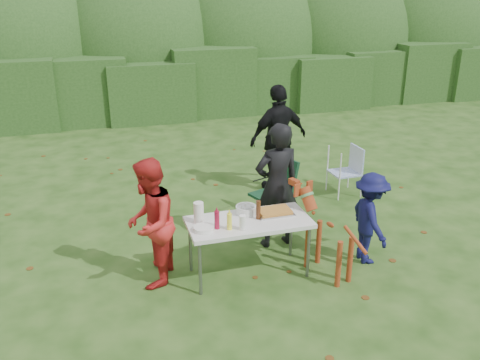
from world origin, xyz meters
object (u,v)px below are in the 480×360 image
object	(u,v)px
person_cook	(277,186)
person_black_puffy	(278,138)
ketchup_bottle	(217,220)
mustard_bottle	(229,221)
lawn_chair	(345,171)
dog	(329,237)
beer_bottle	(258,210)
child	(370,218)
camping_chair	(272,192)
paper_towel_roll	(199,213)
folding_table	(249,224)
person_red_jacket	(150,223)

from	to	relation	value
person_cook	person_black_puffy	world-z (taller)	person_black_puffy
person_cook	ketchup_bottle	xyz separation A→B (m)	(-1.02, -0.73, -0.02)
person_cook	mustard_bottle	distance (m)	1.19
person_cook	lawn_chair	size ratio (longest dim) A/B	2.06
dog	beer_bottle	world-z (taller)	dog
child	camping_chair	xyz separation A→B (m)	(-0.80, 1.45, -0.12)
lawn_chair	person_cook	bearing A→B (deg)	36.44
ketchup_bottle	person_cook	bearing A→B (deg)	35.61
camping_chair	paper_towel_roll	size ratio (longest dim) A/B	3.81
folding_table	person_black_puffy	size ratio (longest dim) A/B	0.81
child	mustard_bottle	bearing A→B (deg)	95.17
person_cook	child	size ratio (longest dim) A/B	1.43
child	lawn_chair	distance (m)	2.27
lawn_chair	person_black_puffy	bearing A→B (deg)	-29.73
dog	folding_table	bearing A→B (deg)	54.28
person_black_puffy	camping_chair	distance (m)	1.42
dog	ketchup_bottle	world-z (taller)	dog
camping_chair	child	bearing A→B (deg)	99.01
person_cook	mustard_bottle	world-z (taller)	person_cook
person_red_jacket	beer_bottle	world-z (taller)	person_red_jacket
lawn_chair	beer_bottle	bearing A→B (deg)	40.37
folding_table	lawn_chair	world-z (taller)	lawn_chair
person_cook	child	xyz separation A→B (m)	(0.99, -0.77, -0.26)
person_cook	child	world-z (taller)	person_cook
child	dog	size ratio (longest dim) A/B	1.11
person_red_jacket	camping_chair	distance (m)	2.29
person_cook	camping_chair	xyz separation A→B (m)	(0.19, 0.68, -0.38)
lawn_chair	mustard_bottle	size ratio (longest dim) A/B	4.24
lawn_chair	beer_bottle	xyz separation A→B (m)	(-2.24, -1.98, 0.44)
dog	beer_bottle	size ratio (longest dim) A/B	4.59
beer_bottle	person_black_puffy	bearing A→B (deg)	64.24
mustard_bottle	beer_bottle	bearing A→B (deg)	22.18
person_cook	ketchup_bottle	world-z (taller)	person_cook
person_red_jacket	lawn_chair	bearing A→B (deg)	137.23
person_black_puffy	child	distance (m)	2.71
person_cook	child	distance (m)	1.28
folding_table	dog	world-z (taller)	dog
person_red_jacket	paper_towel_roll	xyz separation A→B (m)	(0.58, -0.05, 0.08)
child	paper_towel_roll	distance (m)	2.21
ketchup_bottle	paper_towel_roll	bearing A→B (deg)	127.99
mustard_bottle	beer_bottle	size ratio (longest dim) A/B	0.83
person_red_jacket	dog	xyz separation A→B (m)	(2.12, -0.46, -0.27)
folding_table	lawn_chair	size ratio (longest dim) A/B	1.77
person_red_jacket	beer_bottle	size ratio (longest dim) A/B	6.58
mustard_bottle	person_black_puffy	bearing A→B (deg)	58.84
person_red_jacket	person_black_puffy	distance (m)	3.47
person_red_jacket	lawn_chair	world-z (taller)	person_red_jacket
person_cook	camping_chair	world-z (taller)	person_cook
person_red_jacket	beer_bottle	distance (m)	1.31
folding_table	dog	size ratio (longest dim) A/B	1.36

